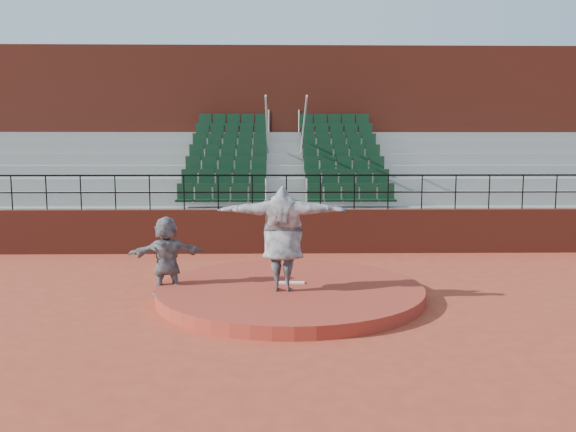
# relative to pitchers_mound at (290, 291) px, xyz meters

# --- Properties ---
(ground) EXTENTS (90.00, 90.00, 0.00)m
(ground) POSITION_rel_pitchers_mound_xyz_m (0.00, 0.00, -0.12)
(ground) COLOR #AC3D27
(ground) RESTS_ON ground
(pitchers_mound) EXTENTS (5.50, 5.50, 0.25)m
(pitchers_mound) POSITION_rel_pitchers_mound_xyz_m (0.00, 0.00, 0.00)
(pitchers_mound) COLOR #A33424
(pitchers_mound) RESTS_ON ground
(pitching_rubber) EXTENTS (0.60, 0.15, 0.03)m
(pitching_rubber) POSITION_rel_pitchers_mound_xyz_m (0.00, 0.15, 0.14)
(pitching_rubber) COLOR white
(pitching_rubber) RESTS_ON pitchers_mound
(boundary_wall) EXTENTS (24.00, 0.30, 1.30)m
(boundary_wall) POSITION_rel_pitchers_mound_xyz_m (0.00, 5.00, 0.53)
(boundary_wall) COLOR maroon
(boundary_wall) RESTS_ON ground
(wall_railing) EXTENTS (24.04, 0.05, 1.03)m
(wall_railing) POSITION_rel_pitchers_mound_xyz_m (0.00, 5.00, 1.90)
(wall_railing) COLOR black
(wall_railing) RESTS_ON boundary_wall
(seating_deck) EXTENTS (24.00, 5.97, 4.63)m
(seating_deck) POSITION_rel_pitchers_mound_xyz_m (0.00, 8.65, 1.31)
(seating_deck) COLOR gray
(seating_deck) RESTS_ON ground
(press_box_facade) EXTENTS (24.00, 3.00, 7.10)m
(press_box_facade) POSITION_rel_pitchers_mound_xyz_m (0.00, 12.60, 3.43)
(press_box_facade) COLOR maroon
(press_box_facade) RESTS_ON ground
(pitcher) EXTENTS (2.63, 0.88, 2.10)m
(pitcher) POSITION_rel_pitchers_mound_xyz_m (-0.16, -0.39, 1.18)
(pitcher) COLOR black
(pitcher) RESTS_ON pitchers_mound
(fielder) EXTENTS (1.64, 0.87, 1.69)m
(fielder) POSITION_rel_pitchers_mound_xyz_m (-2.58, 0.15, 0.72)
(fielder) COLOR black
(fielder) RESTS_ON ground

